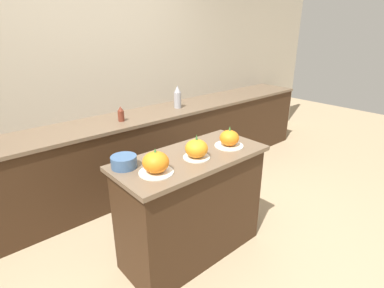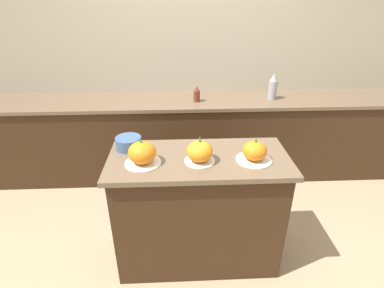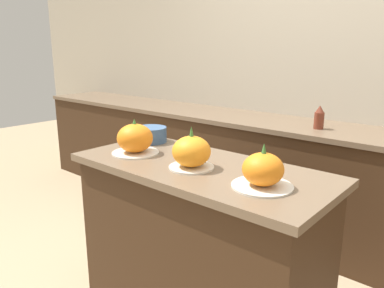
% 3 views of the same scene
% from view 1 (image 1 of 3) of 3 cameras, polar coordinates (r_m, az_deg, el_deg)
% --- Properties ---
extents(ground_plane, '(12.00, 12.00, 0.00)m').
position_cam_1_polar(ground_plane, '(2.78, -0.07, -19.59)').
color(ground_plane, tan).
extents(wall_back, '(8.00, 0.06, 2.50)m').
position_cam_1_polar(wall_back, '(3.50, -17.80, 11.09)').
color(wall_back, '#B2A893').
rests_on(wall_back, ground_plane).
extents(kitchen_island, '(1.23, 0.56, 0.91)m').
position_cam_1_polar(kitchen_island, '(2.50, -0.07, -11.69)').
color(kitchen_island, '#382314').
rests_on(kitchen_island, ground_plane).
extents(back_counter, '(6.00, 0.60, 0.89)m').
position_cam_1_polar(back_counter, '(3.44, -14.03, -2.76)').
color(back_counter, '#382314').
rests_on(back_counter, ground_plane).
extents(pumpkin_cake_left, '(0.24, 0.24, 0.18)m').
position_cam_1_polar(pumpkin_cake_left, '(2.01, -6.92, -3.61)').
color(pumpkin_cake_left, silver).
rests_on(pumpkin_cake_left, kitchen_island).
extents(pumpkin_cake_center, '(0.20, 0.20, 0.19)m').
position_cam_1_polar(pumpkin_cake_center, '(2.22, 0.91, -0.95)').
color(pumpkin_cake_center, silver).
rests_on(pumpkin_cake_center, kitchen_island).
extents(pumpkin_cake_right, '(0.24, 0.24, 0.17)m').
position_cam_1_polar(pumpkin_cake_right, '(2.46, 7.11, 0.98)').
color(pumpkin_cake_right, silver).
rests_on(pumpkin_cake_right, kitchen_island).
extents(bottle_tall, '(0.09, 0.09, 0.27)m').
position_cam_1_polar(bottle_tall, '(3.68, -2.77, 8.89)').
color(bottle_tall, '#99999E').
rests_on(bottle_tall, back_counter).
extents(bottle_short, '(0.07, 0.07, 0.16)m').
position_cam_1_polar(bottle_short, '(3.24, -13.39, 5.57)').
color(bottle_short, maroon).
rests_on(bottle_short, back_counter).
extents(mixing_bowl, '(0.18, 0.18, 0.08)m').
position_cam_1_polar(mixing_bowl, '(2.13, -12.83, -3.33)').
color(mixing_bowl, '#3D5B84').
rests_on(mixing_bowl, kitchen_island).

